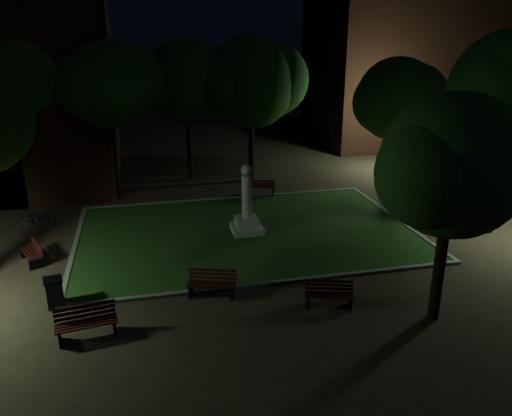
{
  "coord_description": "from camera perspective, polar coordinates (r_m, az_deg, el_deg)",
  "views": [
    {
      "loc": [
        -4.49,
        -18.97,
        8.81
      ],
      "look_at": [
        0.2,
        1.0,
        1.57
      ],
      "focal_mm": 35.0,
      "sensor_mm": 36.0,
      "label": 1
    }
  ],
  "objects": [
    {
      "name": "bench_west_near",
      "position": [
        16.36,
        -18.82,
        -12.36
      ],
      "size": [
        1.88,
        0.89,
        0.99
      ],
      "rotation": [
        0.0,
        0.0,
        0.15
      ],
      "color": "black",
      "rests_on": "ground"
    },
    {
      "name": "bench_near_right",
      "position": [
        17.27,
        8.35,
        -9.83
      ],
      "size": [
        1.72,
        1.02,
        0.89
      ],
      "rotation": [
        0.0,
        0.0,
        -0.3
      ],
      "color": "black",
      "rests_on": "ground"
    },
    {
      "name": "tree_ne",
      "position": [
        30.26,
        16.03,
        11.86
      ],
      "size": [
        5.82,
        4.75,
        7.58
      ],
      "color": "black",
      "rests_on": "ground"
    },
    {
      "name": "bench_left_side",
      "position": [
        22.07,
        -24.15,
        -4.73
      ],
      "size": [
        1.12,
        1.66,
        0.87
      ],
      "rotation": [
        0.0,
        0.0,
        -1.16
      ],
      "color": "black",
      "rests_on": "ground"
    },
    {
      "name": "building_far",
      "position": [
        45.08,
        17.35,
        15.03
      ],
      "size": [
        16.0,
        10.0,
        12.0
      ],
      "primitive_type": "cube",
      "color": "#52261B",
      "rests_on": "ground"
    },
    {
      "name": "lawn",
      "position": [
        23.16,
        -1.06,
        -2.8
      ],
      "size": [
        15.0,
        10.0,
        0.08
      ],
      "primitive_type": "cube",
      "color": "#294B1D",
      "rests_on": "ground"
    },
    {
      "name": "monument",
      "position": [
        22.83,
        -1.07,
        -0.67
      ],
      "size": [
        1.4,
        1.4,
        3.2
      ],
      "color": "#AEA6A1",
      "rests_on": "lawn"
    },
    {
      "name": "tree_north_er",
      "position": [
        30.28,
        -0.33,
        14.17
      ],
      "size": [
        6.66,
        5.44,
        8.74
      ],
      "color": "black",
      "rests_on": "ground"
    },
    {
      "name": "bench_near_left",
      "position": [
        17.81,
        -5.04,
        -8.67
      ],
      "size": [
        1.8,
        1.08,
        0.93
      ],
      "rotation": [
        0.0,
        0.0,
        -0.31
      ],
      "color": "black",
      "rests_on": "ground"
    },
    {
      "name": "trash_bin",
      "position": [
        18.36,
        -22.04,
        -8.92
      ],
      "size": [
        0.72,
        0.72,
        1.03
      ],
      "color": "black",
      "rests_on": "ground"
    },
    {
      "name": "lawn_kerb",
      "position": [
        23.16,
        -1.06,
        -2.75
      ],
      "size": [
        15.4,
        10.4,
        0.12
      ],
      "color": "slate",
      "rests_on": "ground"
    },
    {
      "name": "tree_nw",
      "position": [
        29.35,
        -24.35,
        13.7
      ],
      "size": [
        6.34,
        5.17,
        9.3
      ],
      "color": "black",
      "rests_on": "ground"
    },
    {
      "name": "bench_right_side",
      "position": [
        28.45,
        19.82,
        1.21
      ],
      "size": [
        1.01,
        1.89,
        0.98
      ],
      "rotation": [
        0.0,
        0.0,
        1.34
      ],
      "color": "black",
      "rests_on": "ground"
    },
    {
      "name": "tree_north_wl",
      "position": [
        27.91,
        -16.43,
        13.43
      ],
      "size": [
        5.71,
        4.66,
        8.59
      ],
      "color": "black",
      "rests_on": "ground"
    },
    {
      "name": "tree_far_north",
      "position": [
        30.73,
        -7.69,
        14.1
      ],
      "size": [
        6.22,
        5.08,
        8.57
      ],
      "color": "black",
      "rests_on": "ground"
    },
    {
      "name": "bench_far_side",
      "position": [
        28.39,
        0.39,
        2.35
      ],
      "size": [
        1.88,
        1.15,
        0.98
      ],
      "rotation": [
        0.0,
        0.0,
        2.82
      ],
      "color": "black",
      "rests_on": "ground"
    },
    {
      "name": "bicycle",
      "position": [
        26.01,
        -23.62,
        -1.05
      ],
      "size": [
        1.7,
        0.84,
        0.86
      ],
      "primitive_type": "imported",
      "rotation": [
        0.0,
        0.0,
        1.4
      ],
      "color": "black",
      "rests_on": "ground"
    },
    {
      "name": "ground",
      "position": [
        21.39,
        0.08,
        -4.87
      ],
      "size": [
        80.0,
        80.0,
        0.0
      ],
      "primitive_type": "plane",
      "color": "#3E2E24"
    },
    {
      "name": "lamppost_ne",
      "position": [
        34.45,
        15.47,
        8.7
      ],
      "size": [
        1.18,
        0.28,
        3.93
      ],
      "color": "black",
      "rests_on": "ground"
    },
    {
      "name": "tree_se",
      "position": [
        15.81,
        21.91,
        4.5
      ],
      "size": [
        5.33,
        4.35,
        7.29
      ],
      "color": "black",
      "rests_on": "ground"
    }
  ]
}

